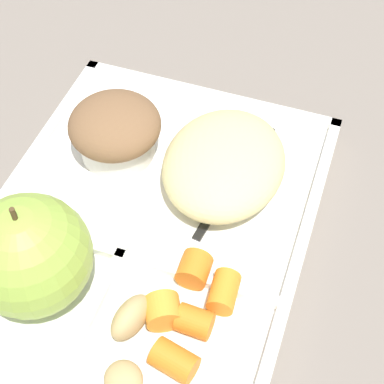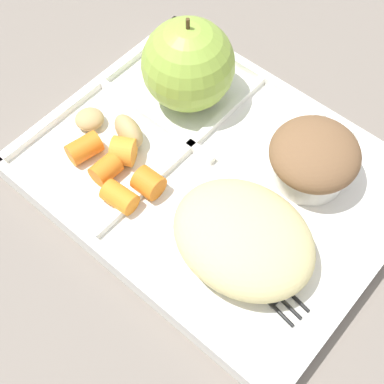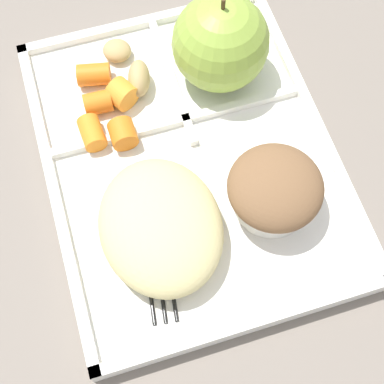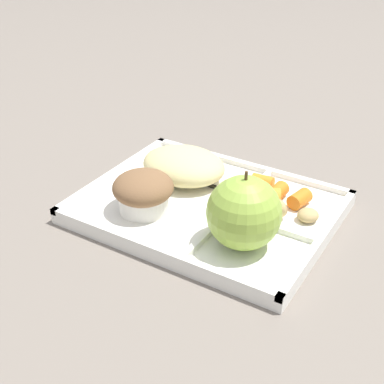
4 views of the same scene
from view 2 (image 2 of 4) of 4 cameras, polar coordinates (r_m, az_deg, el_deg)
ground at (r=0.51m, az=2.32°, el=0.97°), size 6.00×6.00×0.00m
lunch_tray at (r=0.50m, az=2.28°, el=1.51°), size 0.32×0.25×0.02m
green_apple at (r=0.52m, az=-0.40°, el=12.98°), size 0.09×0.09×0.10m
bran_muffin at (r=0.49m, az=12.44°, el=3.43°), size 0.08×0.08×0.05m
carrot_slice_near_corner at (r=0.51m, az=-11.08°, el=4.47°), size 0.03×0.03×0.02m
carrot_slice_center at (r=0.48m, az=-7.49°, el=-0.53°), size 0.03×0.02×0.02m
carrot_slice_large at (r=0.49m, az=-8.89°, el=2.32°), size 0.02×0.03×0.02m
carrot_slice_back at (r=0.50m, az=-7.12°, el=4.21°), size 0.03×0.03×0.03m
carrot_slice_tilted at (r=0.48m, az=-4.50°, el=0.93°), size 0.02×0.02×0.02m
potato_chunk_small at (r=0.51m, az=-6.56°, el=6.28°), size 0.04×0.03×0.03m
potato_chunk_large at (r=0.53m, az=-10.54°, el=7.42°), size 0.04×0.04×0.02m
egg_noodle_pile at (r=0.44m, az=5.34°, el=-4.72°), size 0.12×0.10×0.04m
meatball_side at (r=0.45m, az=5.32°, el=-5.03°), size 0.03×0.03×0.03m
meatball_back at (r=0.45m, az=4.70°, el=-3.85°), size 0.03×0.03×0.03m
plastic_fork at (r=0.45m, az=6.02°, el=-7.86°), size 0.14×0.03×0.00m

